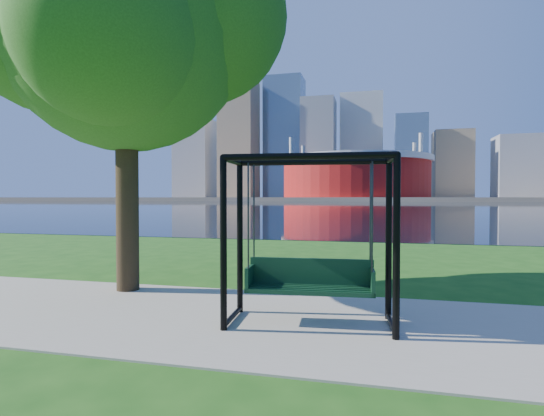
% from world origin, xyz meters
% --- Properties ---
extents(ground, '(900.00, 900.00, 0.00)m').
position_xyz_m(ground, '(0.00, 0.00, 0.00)').
color(ground, '#1E5114').
rests_on(ground, ground).
extents(path, '(120.00, 4.00, 0.03)m').
position_xyz_m(path, '(0.00, -0.50, 0.01)').
color(path, '#9E937F').
rests_on(path, ground).
extents(river, '(900.00, 180.00, 0.02)m').
position_xyz_m(river, '(0.00, 102.00, 0.01)').
color(river, black).
rests_on(river, ground).
extents(far_bank, '(900.00, 228.00, 2.00)m').
position_xyz_m(far_bank, '(0.00, 306.00, 1.00)').
color(far_bank, '#937F60').
rests_on(far_bank, ground).
extents(stadium, '(83.00, 83.00, 32.00)m').
position_xyz_m(stadium, '(-10.00, 235.00, 14.23)').
color(stadium, maroon).
rests_on(stadium, far_bank).
extents(skyline, '(392.00, 66.00, 96.50)m').
position_xyz_m(skyline, '(-4.27, 319.39, 35.89)').
color(skyline, gray).
rests_on(skyline, far_bank).
extents(swing, '(2.62, 1.29, 2.61)m').
position_xyz_m(swing, '(0.60, -0.52, 1.26)').
color(swing, black).
rests_on(swing, ground).
extents(park_tree, '(6.51, 5.88, 8.08)m').
position_xyz_m(park_tree, '(-3.55, 0.99, 5.61)').
color(park_tree, black).
rests_on(park_tree, ground).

